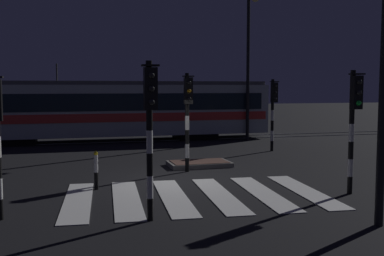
# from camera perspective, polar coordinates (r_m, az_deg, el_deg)

# --- Properties ---
(ground_plane) EXTENTS (120.00, 120.00, 0.00)m
(ground_plane) POSITION_cam_1_polar(r_m,az_deg,el_deg) (14.78, -1.90, -6.40)
(ground_plane) COLOR black
(rail_near) EXTENTS (80.00, 0.12, 0.03)m
(rail_near) POSITION_cam_1_polar(r_m,az_deg,el_deg) (24.95, -7.55, -1.68)
(rail_near) COLOR #59595E
(rail_near) RESTS_ON ground
(rail_far) EXTENTS (80.00, 0.12, 0.03)m
(rail_far) POSITION_cam_1_polar(r_m,az_deg,el_deg) (26.36, -7.98, -1.33)
(rail_far) COLOR #59595E
(rail_far) RESTS_ON ground
(crosswalk_zebra) EXTENTS (7.29, 4.83, 0.02)m
(crosswalk_zebra) POSITION_cam_1_polar(r_m,az_deg,el_deg) (12.62, 0.56, -8.35)
(crosswalk_zebra) COLOR silver
(crosswalk_zebra) RESTS_ON ground
(traffic_island) EXTENTS (2.29, 1.29, 0.18)m
(traffic_island) POSITION_cam_1_polar(r_m,az_deg,el_deg) (17.26, 0.91, -4.43)
(traffic_island) COLOR slate
(traffic_island) RESTS_ON ground
(traffic_light_corner_far_right) EXTENTS (0.36, 0.42, 3.29)m
(traffic_light_corner_far_right) POSITION_cam_1_polar(r_m,az_deg,el_deg) (21.33, 10.01, 2.94)
(traffic_light_corner_far_right) COLOR black
(traffic_light_corner_far_right) RESTS_ON ground
(traffic_light_kerb_mid_left) EXTENTS (0.36, 0.42, 3.51)m
(traffic_light_kerb_mid_left) POSITION_cam_1_polar(r_m,az_deg,el_deg) (9.96, -5.20, 1.44)
(traffic_light_kerb_mid_left) COLOR black
(traffic_light_kerb_mid_left) RESTS_ON ground
(traffic_light_median_centre) EXTENTS (0.36, 0.42, 3.42)m
(traffic_light_median_centre) POSITION_cam_1_polar(r_m,az_deg,el_deg) (15.81, -0.53, 2.59)
(traffic_light_median_centre) COLOR black
(traffic_light_median_centre) RESTS_ON ground
(traffic_light_corner_near_right) EXTENTS (0.36, 0.42, 3.40)m
(traffic_light_corner_near_right) POSITION_cam_1_polar(r_m,az_deg,el_deg) (13.23, 19.35, 1.76)
(traffic_light_corner_near_right) COLOR black
(traffic_light_corner_near_right) RESTS_ON ground
(street_lamp_trackside_right) EXTENTS (0.44, 1.21, 7.81)m
(street_lamp_trackside_right) POSITION_cam_1_polar(r_m,az_deg,el_deg) (25.58, 7.14, 9.45)
(street_lamp_trackside_right) COLOR black
(street_lamp_trackside_right) RESTS_ON ground
(tram) EXTENTS (17.81, 2.58, 4.15)m
(tram) POSITION_cam_1_polar(r_m,az_deg,el_deg) (25.39, -10.25, 2.33)
(tram) COLOR #B2BCC1
(tram) RESTS_ON ground
(bollard_island_edge) EXTENTS (0.12, 0.12, 1.11)m
(bollard_island_edge) POSITION_cam_1_polar(r_m,az_deg,el_deg) (13.58, -11.75, -5.13)
(bollard_island_edge) COLOR black
(bollard_island_edge) RESTS_ON ground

